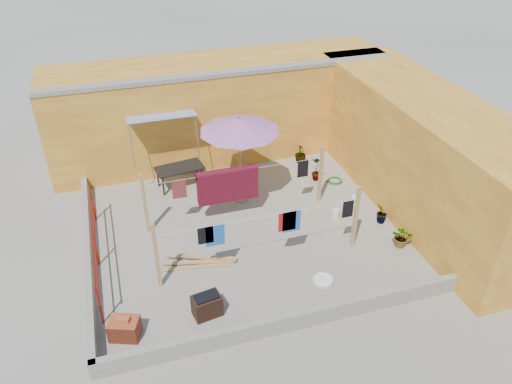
% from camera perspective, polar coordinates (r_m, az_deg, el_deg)
% --- Properties ---
extents(ground, '(80.00, 80.00, 0.00)m').
position_cam_1_polar(ground, '(13.60, -1.23, -4.52)').
color(ground, '#9E998E').
rests_on(ground, ground).
extents(wall_back, '(11.00, 3.27, 3.21)m').
position_cam_1_polar(wall_back, '(16.84, -4.19, 9.56)').
color(wall_back, gold).
rests_on(wall_back, ground).
extents(wall_right, '(2.40, 9.00, 3.20)m').
position_cam_1_polar(wall_right, '(14.78, 18.48, 4.32)').
color(wall_right, gold).
rests_on(wall_right, ground).
extents(parapet_front, '(8.30, 0.16, 0.44)m').
position_cam_1_polar(parapet_front, '(10.94, 4.20, -14.53)').
color(parapet_front, gray).
rests_on(parapet_front, ground).
extents(parapet_left, '(0.16, 7.30, 0.44)m').
position_cam_1_polar(parapet_left, '(13.19, -18.64, -6.74)').
color(parapet_left, gray).
rests_on(parapet_left, ground).
extents(red_railing, '(0.05, 4.20, 1.10)m').
position_cam_1_polar(red_railing, '(12.71, -17.98, -5.39)').
color(red_railing, '#9C1C0F').
rests_on(red_railing, ground).
extents(clothesline_rig, '(5.09, 2.35, 1.80)m').
position_cam_1_polar(clothesline_rig, '(13.39, -2.73, 0.17)').
color(clothesline_rig, tan).
rests_on(clothesline_rig, ground).
extents(patio_umbrella, '(2.93, 2.93, 2.69)m').
position_cam_1_polar(patio_umbrella, '(13.68, -1.90, 7.58)').
color(patio_umbrella, gray).
rests_on(patio_umbrella, ground).
extents(outdoor_table, '(1.51, 0.92, 0.67)m').
position_cam_1_polar(outdoor_table, '(15.37, -8.74, 2.62)').
color(outdoor_table, black).
rests_on(outdoor_table, ground).
extents(brick_stack, '(0.73, 0.64, 0.54)m').
position_cam_1_polar(brick_stack, '(11.12, -14.81, -14.83)').
color(brick_stack, '#A44025').
rests_on(brick_stack, ground).
extents(lumber_pile, '(1.90, 0.83, 0.12)m').
position_cam_1_polar(lumber_pile, '(12.61, -6.48, -7.95)').
color(lumber_pile, tan).
rests_on(lumber_pile, ground).
extents(brazier, '(0.67, 0.50, 0.55)m').
position_cam_1_polar(brazier, '(11.22, -5.63, -12.76)').
color(brazier, black).
rests_on(brazier, ground).
extents(white_basin, '(0.50, 0.50, 0.09)m').
position_cam_1_polar(white_basin, '(12.17, 7.67, -9.94)').
color(white_basin, silver).
rests_on(white_basin, ground).
extents(water_jug_a, '(0.21, 0.21, 0.33)m').
position_cam_1_polar(water_jug_a, '(14.19, 9.09, -2.46)').
color(water_jug_a, silver).
rests_on(water_jug_a, ground).
extents(water_jug_b, '(0.24, 0.24, 0.37)m').
position_cam_1_polar(water_jug_b, '(14.78, 11.22, -1.01)').
color(water_jug_b, silver).
rests_on(water_jug_b, ground).
extents(green_hose, '(0.49, 0.49, 0.07)m').
position_cam_1_polar(green_hose, '(15.90, 9.00, 1.31)').
color(green_hose, '#1B7B20').
rests_on(green_hose, ground).
extents(plant_back_a, '(0.66, 0.58, 0.70)m').
position_cam_1_polar(plant_back_a, '(15.37, -2.02, 1.93)').
color(plant_back_a, '#1D5217').
rests_on(plant_back_a, ground).
extents(plant_back_b, '(0.49, 0.49, 0.66)m').
position_cam_1_polar(plant_back_b, '(16.71, 5.10, 4.44)').
color(plant_back_b, '#1D5217').
rests_on(plant_back_b, ground).
extents(plant_right_a, '(0.55, 0.52, 0.87)m').
position_cam_1_polar(plant_right_a, '(15.70, 6.98, 2.75)').
color(plant_right_a, '#1D5217').
rests_on(plant_right_a, ground).
extents(plant_right_b, '(0.43, 0.45, 0.65)m').
position_cam_1_polar(plant_right_b, '(14.14, 14.19, -2.38)').
color(plant_right_b, '#1D5217').
rests_on(plant_right_b, ground).
extents(plant_right_c, '(0.70, 0.69, 0.59)m').
position_cam_1_polar(plant_right_c, '(13.46, 16.37, -4.96)').
color(plant_right_c, '#1D5217').
rests_on(plant_right_c, ground).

